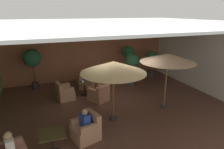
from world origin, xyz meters
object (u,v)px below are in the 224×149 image
object	(u,v)px
cafe_table_front_right	(52,137)
armchair_front_right_east	(87,130)
patio_umbrella_center_beige	(168,58)
potted_tree_mid_left	(32,60)
armchair_front_left_north	(88,82)
iced_drink_cup	(83,81)
patron_by_window	(85,119)
potted_tree_left_corner	(151,61)
armchair_front_left_south	(99,95)
cafe_table_front_left	(85,86)
patron_blue_shirt	(9,144)
potted_tree_mid_right	(128,55)
potted_tree_right_corner	(132,63)
armchair_front_left_east	(64,93)
patio_umbrella_tall_red	(113,67)
patron_with_friend	(87,75)

from	to	relation	value
cafe_table_front_right	armchair_front_right_east	bearing A→B (deg)	15.65
patio_umbrella_center_beige	potted_tree_mid_left	distance (m)	6.74
armchair_front_left_north	iced_drink_cup	xyz separation A→B (m)	(-0.47, -0.91, 0.36)
armchair_front_right_east	patron_by_window	size ratio (longest dim) A/B	1.53
cafe_table_front_right	potted_tree_left_corner	world-z (taller)	potted_tree_left_corner
armchair_front_left_north	patio_umbrella_center_beige	bearing A→B (deg)	-54.74
armchair_front_left_south	cafe_table_front_left	bearing A→B (deg)	117.19
armchair_front_left_south	patron_blue_shirt	bearing A→B (deg)	-136.71
iced_drink_cup	potted_tree_mid_right	bearing A→B (deg)	30.20
potted_tree_mid_left	potted_tree_mid_right	distance (m)	5.51
cafe_table_front_right	armchair_front_right_east	world-z (taller)	armchair_front_right_east
armchair_front_left_south	potted_tree_right_corner	world-z (taller)	potted_tree_right_corner
iced_drink_cup	armchair_front_left_north	bearing A→B (deg)	62.83
armchair_front_left_east	iced_drink_cup	bearing A→B (deg)	11.02
armchair_front_left_east	cafe_table_front_right	world-z (taller)	armchair_front_left_east
potted_tree_left_corner	iced_drink_cup	xyz separation A→B (m)	(-4.67, -1.37, -0.35)
armchair_front_left_north	potted_tree_right_corner	world-z (taller)	potted_tree_right_corner
cafe_table_front_right	patron_blue_shirt	bearing A→B (deg)	-167.23
potted_tree_mid_left	patron_blue_shirt	distance (m)	6.02
armchair_front_left_north	potted_tree_right_corner	xyz separation A→B (m)	(2.40, -0.46, 0.93)
armchair_front_left_north	armchair_front_left_south	world-z (taller)	armchair_front_left_north
armchair_front_left_north	iced_drink_cup	size ratio (longest dim) A/B	8.95
cafe_table_front_left	patio_umbrella_center_beige	size ratio (longest dim) A/B	0.28
patio_umbrella_center_beige	patron_by_window	distance (m)	4.09
patio_umbrella_tall_red	potted_tree_mid_right	xyz separation A→B (m)	(2.78, 4.64, -0.67)
armchair_front_left_north	potted_tree_mid_left	distance (m)	3.06
armchair_front_left_east	patron_with_friend	bearing A→B (deg)	37.40
cafe_table_front_left	potted_tree_mid_right	bearing A→B (deg)	31.17
patron_with_friend	potted_tree_left_corner	bearing A→B (deg)	6.76
potted_tree_right_corner	patron_by_window	xyz separation A→B (m)	(-3.62, -4.04, -0.55)
patio_umbrella_center_beige	potted_tree_right_corner	size ratio (longest dim) A/B	1.29
armchair_front_right_east	patron_by_window	distance (m)	0.40
potted_tree_mid_right	patio_umbrella_tall_red	bearing A→B (deg)	-120.95
patio_umbrella_tall_red	potted_tree_left_corner	xyz separation A→B (m)	(4.13, 4.08, -1.00)
patio_umbrella_center_beige	potted_tree_mid_left	xyz separation A→B (m)	(-5.11, 4.37, -0.58)
patron_blue_shirt	cafe_table_front_left	bearing A→B (deg)	54.41
armchair_front_left_east	patio_umbrella_center_beige	world-z (taller)	patio_umbrella_center_beige
patio_umbrella_center_beige	potted_tree_mid_right	distance (m)	4.59
armchair_front_left_east	patron_with_friend	xyz separation A→B (m)	(1.37, 1.05, 0.40)
armchair_front_right_east	armchair_front_left_south	bearing A→B (deg)	64.65
cafe_table_front_right	iced_drink_cup	size ratio (longest dim) A/B	6.72
armchair_front_right_east	patron_with_friend	world-z (taller)	patron_with_friend
patio_umbrella_center_beige	iced_drink_cup	distance (m)	4.16
patio_umbrella_tall_red	potted_tree_left_corner	distance (m)	5.89
armchair_front_left_north	potted_tree_mid_right	size ratio (longest dim) A/B	0.51
patron_by_window	iced_drink_cup	bearing A→B (deg)	78.08
patio_umbrella_tall_red	patron_blue_shirt	size ratio (longest dim) A/B	3.76
patio_umbrella_tall_red	patron_with_friend	size ratio (longest dim) A/B	3.91
patron_blue_shirt	armchair_front_left_south	bearing A→B (deg)	43.29
cafe_table_front_right	patio_umbrella_tall_red	bearing A→B (deg)	26.71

